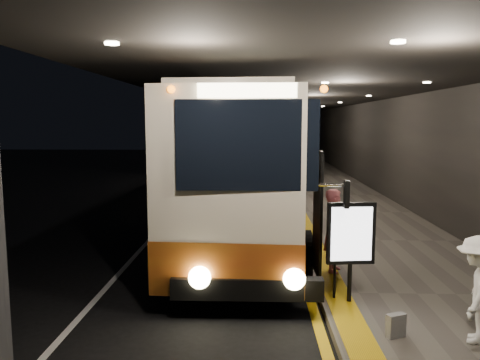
{
  "coord_description": "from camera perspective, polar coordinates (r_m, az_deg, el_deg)",
  "views": [
    {
      "loc": [
        1.28,
        -11.88,
        3.42
      ],
      "look_at": [
        0.82,
        1.87,
        1.7
      ],
      "focal_mm": 35.0,
      "sensor_mm": 36.0,
      "label": 1
    }
  ],
  "objects": [
    {
      "name": "ground",
      "position": [
        12.43,
        -4.13,
        -8.87
      ],
      "size": [
        90.0,
        90.0,
        0.0
      ],
      "primitive_type": "plane",
      "color": "black"
    },
    {
      "name": "lane_line_white",
      "position": [
        17.49,
        -8.29,
        -4.2
      ],
      "size": [
        0.12,
        50.0,
        0.01
      ],
      "primitive_type": "cube",
      "color": "silver",
      "rests_on": "ground"
    },
    {
      "name": "kerb_stripe_yellow",
      "position": [
        17.25,
        5.45,
        -4.32
      ],
      "size": [
        0.18,
        50.0,
        0.01
      ],
      "primitive_type": "cube",
      "color": "gold",
      "rests_on": "ground"
    },
    {
      "name": "sidewalk",
      "position": [
        17.55,
        13.31,
        -4.05
      ],
      "size": [
        4.5,
        50.0,
        0.15
      ],
      "primitive_type": "cube",
      "color": "#514C44",
      "rests_on": "ground"
    },
    {
      "name": "tactile_strip",
      "position": [
        17.26,
        7.11,
        -3.83
      ],
      "size": [
        0.5,
        50.0,
        0.01
      ],
      "primitive_type": "cube",
      "color": "gold",
      "rests_on": "sidewalk"
    },
    {
      "name": "terminal_wall",
      "position": [
        17.82,
        20.73,
        5.32
      ],
      "size": [
        0.1,
        50.0,
        6.0
      ],
      "primitive_type": "cube",
      "color": "black",
      "rests_on": "ground"
    },
    {
      "name": "support_columns",
      "position": [
        16.16,
        -8.0,
        2.73
      ],
      "size": [
        0.8,
        24.8,
        4.4
      ],
      "color": "black",
      "rests_on": "ground"
    },
    {
      "name": "canopy",
      "position": [
        16.96,
        6.15,
        11.08
      ],
      "size": [
        9.0,
        50.0,
        0.4
      ],
      "primitive_type": "cube",
      "color": "black",
      "rests_on": "support_columns"
    },
    {
      "name": "coach_main",
      "position": [
        14.1,
        1.33,
        1.11
      ],
      "size": [
        3.4,
        13.08,
        4.05
      ],
      "rotation": [
        0.0,
        0.0,
        -0.06
      ],
      "color": "beige",
      "rests_on": "ground"
    },
    {
      "name": "coach_second",
      "position": [
        27.4,
        1.36,
        3.47
      ],
      "size": [
        2.7,
        11.15,
        3.48
      ],
      "rotation": [
        0.0,
        0.0,
        -0.04
      ],
      "color": "beige",
      "rests_on": "ground"
    },
    {
      "name": "coach_third",
      "position": [
        41.64,
        1.24,
        4.77
      ],
      "size": [
        2.77,
        11.41,
        3.56
      ],
      "rotation": [
        0.0,
        0.0,
        -0.04
      ],
      "color": "beige",
      "rests_on": "ground"
    },
    {
      "name": "passenger_boarding",
      "position": [
        10.44,
        11.47,
        -6.06
      ],
      "size": [
        0.6,
        0.76,
        1.83
      ],
      "primitive_type": "imported",
      "rotation": [
        0.0,
        0.0,
        1.3
      ],
      "color": "#DB666C",
      "rests_on": "sidewalk"
    },
    {
      "name": "passenger_waiting_white",
      "position": [
        7.93,
        26.87,
        -11.8
      ],
      "size": [
        0.92,
        1.14,
        1.6
      ],
      "primitive_type": "imported",
      "rotation": [
        0.0,
        0.0,
        -2.06
      ],
      "color": "white",
      "rests_on": "sidewalk"
    },
    {
      "name": "bag_polka",
      "position": [
        7.83,
        18.46,
        -16.47
      ],
      "size": [
        0.33,
        0.24,
        0.36
      ],
      "primitive_type": "cube",
      "rotation": [
        0.0,
        0.0,
        0.42
      ],
      "color": "black",
      "rests_on": "sidewalk"
    },
    {
      "name": "info_sign",
      "position": [
        8.68,
        13.37,
        -6.57
      ],
      "size": [
        0.88,
        0.2,
        1.84
      ],
      "rotation": [
        0.0,
        0.0,
        0.1
      ],
      "color": "black",
      "rests_on": "sidewalk"
    },
    {
      "name": "stanchion_post",
      "position": [
        8.98,
        11.47,
        -10.8
      ],
      "size": [
        0.05,
        0.05,
        1.05
      ],
      "primitive_type": "cylinder",
      "color": "black",
      "rests_on": "sidewalk"
    }
  ]
}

